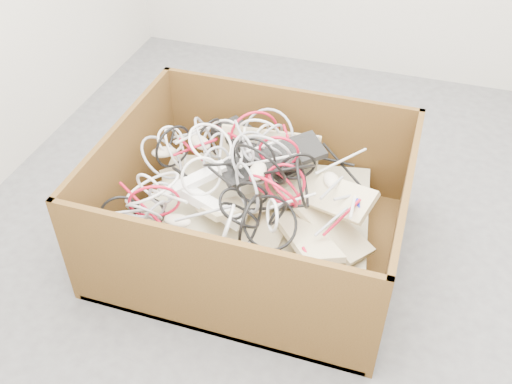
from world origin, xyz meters
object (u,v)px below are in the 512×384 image
(power_strip_left, at_px, (195,180))
(cardboard_box, at_px, (251,223))
(vga_plug, at_px, (360,203))
(power_strip_right, at_px, (211,206))

(power_strip_left, bearing_deg, cardboard_box, -22.23)
(power_strip_left, bearing_deg, vga_plug, -32.91)
(power_strip_left, xyz_separation_m, vga_plug, (0.66, 0.08, -0.02))
(power_strip_left, height_order, power_strip_right, power_strip_left)
(cardboard_box, bearing_deg, power_strip_right, -132.67)
(cardboard_box, distance_m, vga_plug, 0.50)
(power_strip_left, height_order, vga_plug, power_strip_left)
(power_strip_right, bearing_deg, power_strip_left, 157.28)
(power_strip_left, bearing_deg, power_strip_right, -76.40)
(power_strip_right, height_order, vga_plug, vga_plug)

